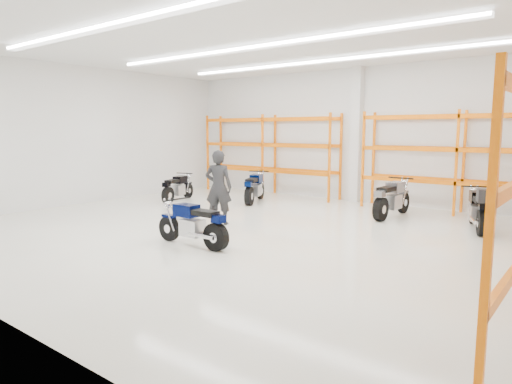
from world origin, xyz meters
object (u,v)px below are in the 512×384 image
Objects in this scene: motorcycle_main at (194,225)px; standing_man at (219,187)px; structural_column at (357,135)px; motorcycle_back_a at (177,189)px; motorcycle_back_b at (254,188)px; motorcycle_back_d at (479,209)px; motorcycle_back_c at (391,200)px.

standing_man reaches higher than motorcycle_main.
standing_man is 0.43× the size of structural_column.
motorcycle_back_b is at bearing 31.33° from motorcycle_back_a.
standing_man is at bearing 119.99° from motorcycle_main.
motorcycle_back_a is 0.88× the size of motorcycle_back_d.
motorcycle_back_c is at bearing 13.59° from motorcycle_back_a.
motorcycle_back_b is 3.67m from standing_man.
motorcycle_back_a is at bearing -142.95° from structural_column.
standing_man is (3.73, -1.95, 0.52)m from motorcycle_back_a.
motorcycle_back_d is (2.34, -0.40, 0.03)m from motorcycle_back_c.
structural_column is (2.58, 2.28, 1.77)m from motorcycle_back_b.
structural_column is (1.13, 5.62, 1.29)m from standing_man.
structural_column reaches higher than motorcycle_back_c.
motorcycle_back_b reaches higher than motorcycle_back_a.
structural_column is (-0.04, 7.64, 1.80)m from motorcycle_main.
motorcycle_back_c is 3.36m from structural_column.
standing_man reaches higher than motorcycle_back_b.
structural_column reaches higher than standing_man.
motorcycle_back_c is at bearing 70.32° from motorcycle_main.
motorcycle_back_a is 7.11m from motorcycle_back_c.
motorcycle_back_c is at bearing 170.25° from motorcycle_back_d.
motorcycle_back_d is 0.47× the size of structural_column.
motorcycle_back_d is at bearing -9.75° from motorcycle_back_c.
motorcycle_back_b is 0.90× the size of motorcycle_back_c.
motorcycle_back_d is 5.29m from structural_column.
motorcycle_back_a is 2.67m from motorcycle_back_b.
structural_column reaches higher than motorcycle_main.
motorcycle_back_b is 6.97m from motorcycle_back_d.
motorcycle_back_d reaches higher than motorcycle_main.
motorcycle_main is 1.06× the size of motorcycle_back_a.
motorcycle_back_b is 1.03× the size of standing_man.
motorcycle_back_d is at bearing -28.64° from structural_column.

